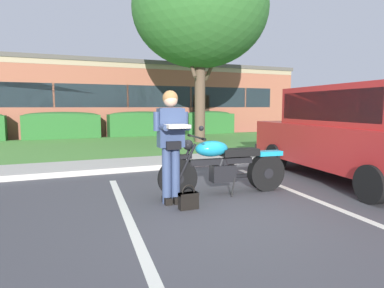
% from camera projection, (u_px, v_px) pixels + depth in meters
% --- Properties ---
extents(ground_plane, '(140.00, 140.00, 0.00)m').
position_uv_depth(ground_plane, '(234.00, 205.00, 5.06)').
color(ground_plane, '#424247').
extents(curb_strip, '(60.00, 0.20, 0.12)m').
position_uv_depth(curb_strip, '(165.00, 166.00, 7.99)').
color(curb_strip, '#B7B2A8').
rests_on(curb_strip, ground).
extents(concrete_walk, '(60.00, 1.50, 0.08)m').
position_uv_depth(concrete_walk, '(155.00, 162.00, 8.77)').
color(concrete_walk, '#B7B2A8').
rests_on(concrete_walk, ground).
extents(grass_lawn, '(60.00, 6.96, 0.06)m').
position_uv_depth(grass_lawn, '(122.00, 145.00, 12.64)').
color(grass_lawn, '#518E3D').
rests_on(grass_lawn, ground).
extents(stall_stripe_0, '(0.52, 4.39, 0.01)m').
position_uv_depth(stall_stripe_0, '(126.00, 214.00, 4.63)').
color(stall_stripe_0, silver).
rests_on(stall_stripe_0, ground).
extents(stall_stripe_1, '(0.52, 4.39, 0.01)m').
position_uv_depth(stall_stripe_1, '(297.00, 193.00, 5.77)').
color(stall_stripe_1, silver).
rests_on(stall_stripe_1, ground).
extents(motorcycle, '(2.24, 0.82, 1.18)m').
position_uv_depth(motorcycle, '(229.00, 166.00, 5.67)').
color(motorcycle, black).
rests_on(motorcycle, ground).
extents(rider_person, '(0.54, 0.60, 1.70)m').
position_uv_depth(rider_person, '(171.00, 137.00, 5.05)').
color(rider_person, black).
rests_on(rider_person, ground).
extents(handbag, '(0.28, 0.13, 0.36)m').
position_uv_depth(handbag, '(188.00, 199.00, 4.84)').
color(handbag, black).
rests_on(handbag, ground).
extents(parked_suv_adjacent, '(2.52, 5.03, 1.86)m').
position_uv_depth(parked_suv_adjacent, '(356.00, 133.00, 6.62)').
color(parked_suv_adjacent, '#AD2323').
rests_on(parked_suv_adjacent, ground).
extents(shade_tree, '(5.26, 5.26, 7.45)m').
position_uv_depth(shade_tree, '(200.00, 10.00, 13.05)').
color(shade_tree, brown).
rests_on(shade_tree, ground).
extents(hedge_center_left, '(3.27, 0.90, 1.24)m').
position_uv_depth(hedge_center_left, '(62.00, 125.00, 15.11)').
color(hedge_center_left, '#286028').
rests_on(hedge_center_left, ground).
extents(hedge_center_right, '(3.20, 0.90, 1.24)m').
position_uv_depth(hedge_center_right, '(142.00, 123.00, 16.54)').
color(hedge_center_right, '#286028').
rests_on(hedge_center_right, ground).
extents(hedge_right, '(2.63, 0.90, 1.24)m').
position_uv_depth(hedge_right, '(209.00, 122.00, 17.96)').
color(hedge_right, '#286028').
rests_on(hedge_right, ground).
extents(brick_building, '(20.21, 10.07, 3.81)m').
position_uv_depth(brick_building, '(111.00, 100.00, 21.27)').
color(brick_building, '#93513D').
rests_on(brick_building, ground).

